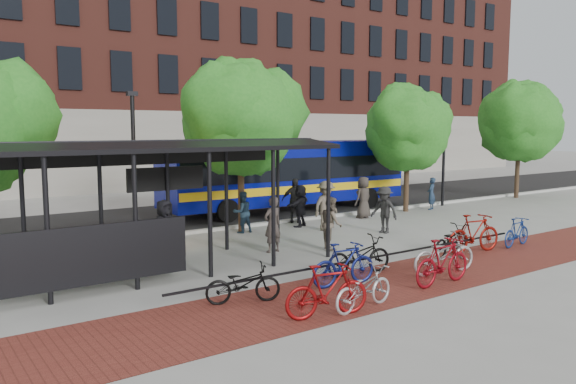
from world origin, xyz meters
TOP-DOWN VIEW (x-y plane):
  - ground at (0.00, 0.00)m, footprint 160.00×160.00m
  - asphalt_street at (0.00, 8.00)m, footprint 160.00×8.00m
  - curb at (0.00, 4.00)m, footprint 160.00×0.25m
  - brick_strip at (-2.00, -5.00)m, footprint 24.00×3.00m
  - bike_rack_rail at (-3.30, -4.10)m, footprint 12.00×0.05m
  - building_brick at (10.00, 26.00)m, footprint 55.00×14.00m
  - bus_shelter at (-8.13, -0.48)m, footprint 10.60×3.07m
  - tree_b at (-2.90, 3.35)m, footprint 5.15×4.20m
  - tree_c at (6.09, 3.35)m, footprint 4.66×3.80m
  - tree_d at (15.10, 3.35)m, footprint 5.39×4.40m
  - lamp_post_left at (-7.00, 3.60)m, footprint 0.35×0.20m
  - lamp_post_right at (9.00, 3.60)m, footprint 0.35×0.20m
  - bus at (1.55, 6.64)m, footprint 12.26×3.23m
  - bike_0 at (-7.46, -4.28)m, footprint 1.79×1.15m
  - bike_1 at (-6.54, -6.11)m, footprint 1.96×0.94m
  - bike_2 at (-5.56, -6.15)m, footprint 1.84×0.84m
  - bike_3 at (-4.71, -4.54)m, footprint 1.88×0.72m
  - bike_4 at (-3.67, -3.95)m, footprint 2.04×0.94m
  - bike_5 at (-2.64, -5.90)m, footprint 2.00×0.61m
  - bike_6 at (-1.72, -5.20)m, footprint 2.14×1.00m
  - bike_8 at (0.12, -3.98)m, footprint 1.91×0.92m
  - bike_9 at (1.08, -4.09)m, footprint 2.13×0.91m
  - bike_11 at (3.05, -4.32)m, footprint 1.66×0.64m
  - pedestrian_0 at (-7.10, 0.90)m, footprint 0.99×0.78m
  - pedestrian_1 at (-4.01, -0.33)m, footprint 0.68×0.48m
  - pedestrian_2 at (-3.08, 3.09)m, footprint 0.78×0.62m
  - pedestrian_3 at (-0.25, 1.62)m, footprint 1.35×0.93m
  - pedestrian_4 at (-0.13, 3.80)m, footprint 1.15×0.97m
  - pedestrian_5 at (-0.52, 2.89)m, footprint 1.61×1.19m
  - pedestrian_6 at (2.98, 2.99)m, footprint 0.96×0.70m
  - pedestrian_7 at (7.43, 3.00)m, footprint 0.67×0.58m
  - pedestrian_8 at (-2.22, -1.07)m, footprint 0.96×1.04m
  - pedestrian_9 at (1.21, -0.03)m, footprint 0.83×1.22m

SIDE VIEW (x-z plane):
  - ground at x=0.00m, z-range 0.00..0.00m
  - bike_rack_rail at x=-3.30m, z-range -0.47..0.47m
  - brick_strip at x=-2.00m, z-range 0.00..0.01m
  - asphalt_street at x=0.00m, z-range 0.00..0.01m
  - curb at x=0.00m, z-range 0.00..0.12m
  - bike_0 at x=-7.46m, z-range 0.00..0.89m
  - bike_2 at x=-5.56m, z-range 0.00..0.93m
  - bike_8 at x=0.12m, z-range 0.00..0.96m
  - bike_11 at x=3.05m, z-range 0.00..0.97m
  - bike_4 at x=-3.67m, z-range 0.00..1.03m
  - bike_6 at x=-1.72m, z-range 0.00..1.08m
  - bike_3 at x=-4.71m, z-range 0.00..1.10m
  - bike_1 at x=-6.54m, z-range 0.00..1.14m
  - bike_5 at x=-2.64m, z-range 0.00..1.19m
  - bike_9 at x=1.08m, z-range 0.00..1.24m
  - pedestrian_7 at x=7.43m, z-range 0.00..1.55m
  - pedestrian_2 at x=-3.08m, z-range 0.00..1.56m
  - pedestrian_5 at x=-0.52m, z-range 0.00..1.68m
  - pedestrian_8 at x=-2.22m, z-range 0.00..1.71m
  - pedestrian_9 at x=1.21m, z-range 0.00..1.75m
  - pedestrian_1 at x=-4.01m, z-range 0.00..1.77m
  - pedestrian_0 at x=-7.10m, z-range 0.00..1.77m
  - pedestrian_6 at x=2.98m, z-range 0.00..1.81m
  - pedestrian_4 at x=-0.13m, z-range 0.00..1.85m
  - pedestrian_3 at x=-0.25m, z-range 0.00..1.91m
  - bus at x=1.55m, z-range 0.24..3.53m
  - lamp_post_left at x=-7.00m, z-range 0.18..5.31m
  - lamp_post_right at x=9.00m, z-range 0.18..5.31m
  - bus_shelter at x=-8.13m, z-range 1.20..4.80m
  - tree_c at x=6.09m, z-range 1.09..7.02m
  - tree_b at x=-2.90m, z-range 1.22..7.69m
  - tree_d at x=15.10m, z-range 1.19..7.74m
  - building_brick at x=10.00m, z-range 0.00..20.00m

